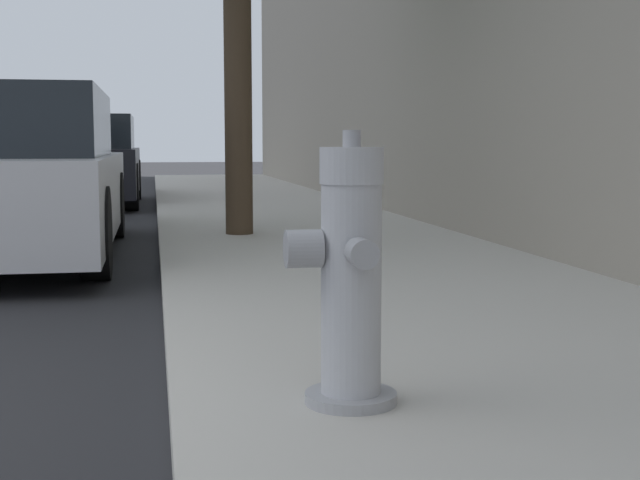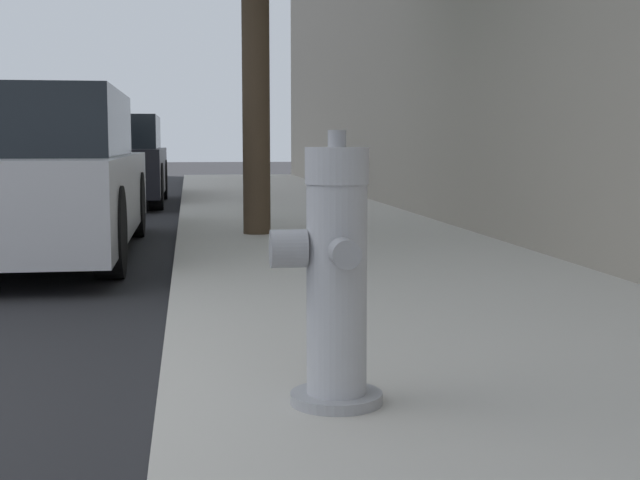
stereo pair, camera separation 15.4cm
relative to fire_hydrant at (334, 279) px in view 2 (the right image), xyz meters
name	(u,v)px [view 2 (the right image)]	position (x,y,z in m)	size (l,w,h in m)	color
sidewalk_slab	(543,392)	(0.81, 0.23, -0.47)	(2.75, 40.00, 0.12)	#B7B2A8
fire_hydrant	(334,279)	(0.00, 0.00, 0.00)	(0.36, 0.38, 0.88)	#97979C
parked_car_near	(23,177)	(-1.82, 4.98, 0.14)	(1.83, 4.57, 1.38)	#B7B7BC
parked_car_mid	(108,162)	(-1.67, 11.20, 0.13)	(1.72, 3.87, 1.35)	black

